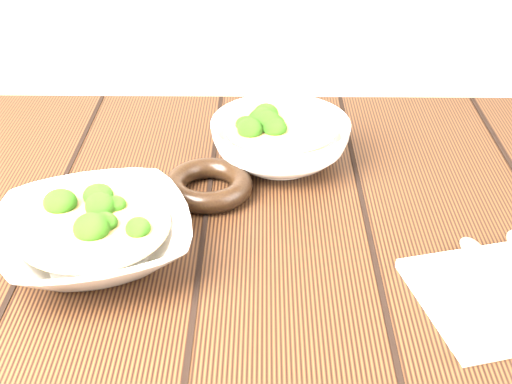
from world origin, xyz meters
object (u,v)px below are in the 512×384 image
object	(u,v)px
table	(223,309)
napkin	(511,294)
soup_bowl_front	(95,236)
soup_bowl_back	(280,140)
trivet	(208,185)

from	to	relation	value
table	napkin	bearing A→B (deg)	-19.99
soup_bowl_front	soup_bowl_back	world-z (taller)	soup_bowl_back
soup_bowl_front	trivet	world-z (taller)	soup_bowl_front
table	soup_bowl_back	size ratio (longest dim) A/B	5.91
soup_bowl_back	trivet	xyz separation A→B (m)	(-0.10, -0.09, -0.02)
soup_bowl_back	trivet	distance (m)	0.13
trivet	napkin	distance (m)	0.39
table	soup_bowl_front	size ratio (longest dim) A/B	4.42
soup_bowl_front	napkin	distance (m)	0.46
soup_bowl_front	trivet	bearing A→B (deg)	48.70
soup_bowl_front	soup_bowl_back	distance (m)	0.31
trivet	napkin	xyz separation A→B (m)	(0.34, -0.20, -0.01)
soup_bowl_back	napkin	world-z (taller)	soup_bowl_back
table	napkin	distance (m)	0.36
trivet	napkin	size ratio (longest dim) A/B	0.60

